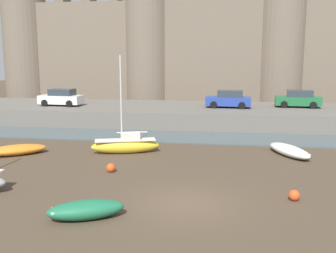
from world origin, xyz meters
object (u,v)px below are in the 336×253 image
at_px(car_quay_west, 298,99).
at_px(sailboat_near_channel_right, 126,145).
at_px(mooring_buoy_mid_mud, 294,195).
at_px(car_quay_centre_east, 229,99).
at_px(rowboat_foreground_left, 289,150).
at_px(rowboat_foreground_right, 16,150).
at_px(mooring_buoy_near_channel, 111,168).
at_px(car_quay_east, 61,98).
at_px(rowboat_midflat_centre, 86,209).

bearing_deg(car_quay_west, sailboat_near_channel_right, -133.84).
height_order(sailboat_near_channel_right, mooring_buoy_mid_mud, sailboat_near_channel_right).
distance_m(car_quay_centre_east, car_quay_west, 6.53).
distance_m(rowboat_foreground_left, car_quay_west, 13.16).
bearing_deg(rowboat_foreground_right, rowboat_foreground_left, 7.80).
distance_m(rowboat_foreground_left, mooring_buoy_near_channel, 11.41).
bearing_deg(rowboat_foreground_left, car_quay_centre_east, 108.08).
height_order(mooring_buoy_mid_mud, mooring_buoy_near_channel, mooring_buoy_near_channel).
bearing_deg(car_quay_east, sailboat_near_channel_right, -51.17).
bearing_deg(car_quay_centre_east, rowboat_midflat_centre, -103.65).
bearing_deg(rowboat_midflat_centre, car_quay_centre_east, 76.35).
distance_m(rowboat_midflat_centre, mooring_buoy_mid_mud, 8.90).
xyz_separation_m(rowboat_midflat_centre, car_quay_west, (11.99, 24.09, 1.91)).
bearing_deg(rowboat_midflat_centre, rowboat_foreground_right, 131.40).
bearing_deg(car_quay_west, car_quay_centre_east, -169.54).
bearing_deg(mooring_buoy_near_channel, rowboat_foreground_right, 158.37).
bearing_deg(rowboat_midflat_centre, sailboat_near_channel_right, 95.97).
relative_size(mooring_buoy_mid_mud, car_quay_west, 0.12).
bearing_deg(car_quay_west, mooring_buoy_mid_mud, -99.97).
bearing_deg(rowboat_foreground_left, mooring_buoy_near_channel, -153.04).
bearing_deg(car_quay_centre_east, mooring_buoy_near_channel, -110.94).
height_order(mooring_buoy_mid_mud, car_quay_centre_east, car_quay_centre_east).
xyz_separation_m(mooring_buoy_near_channel, car_quay_west, (12.82, 17.91, 2.05)).
xyz_separation_m(mooring_buoy_mid_mud, car_quay_west, (3.67, 20.90, 2.05)).
relative_size(rowboat_foreground_right, car_quay_east, 0.92).
xyz_separation_m(rowboat_foreground_right, car_quay_west, (19.91, 15.10, 1.96)).
bearing_deg(mooring_buoy_mid_mud, sailboat_near_channel_right, 142.25).
bearing_deg(rowboat_foreground_right, sailboat_near_channel_right, 12.22).
relative_size(sailboat_near_channel_right, rowboat_foreground_left, 1.55).
bearing_deg(car_quay_centre_east, car_quay_west, 10.46).
distance_m(mooring_buoy_mid_mud, car_quay_centre_east, 20.02).
xyz_separation_m(rowboat_foreground_left, mooring_buoy_mid_mud, (-1.02, -8.17, -0.10)).
xyz_separation_m(rowboat_midflat_centre, rowboat_foreground_left, (9.33, 11.35, -0.05)).
relative_size(rowboat_foreground_right, mooring_buoy_near_channel, 7.80).
distance_m(rowboat_foreground_right, car_quay_east, 13.40).
bearing_deg(car_quay_east, mooring_buoy_near_channel, -58.91).
bearing_deg(mooring_buoy_near_channel, sailboat_near_channel_right, 93.43).
distance_m(sailboat_near_channel_right, car_quay_centre_east, 14.21).
height_order(sailboat_near_channel_right, rowboat_midflat_centre, sailboat_near_channel_right).
bearing_deg(rowboat_midflat_centre, rowboat_foreground_left, 50.58).
bearing_deg(car_quay_west, rowboat_foreground_right, -142.82).
relative_size(car_quay_east, car_quay_west, 1.00).
xyz_separation_m(sailboat_near_channel_right, mooring_buoy_mid_mud, (9.41, -7.28, -0.32)).
bearing_deg(mooring_buoy_mid_mud, rowboat_foreground_left, 82.88).
bearing_deg(mooring_buoy_mid_mud, car_quay_east, 134.80).
relative_size(rowboat_foreground_left, car_quay_centre_east, 0.97).
bearing_deg(rowboat_midflat_centre, mooring_buoy_near_channel, 97.72).
xyz_separation_m(rowboat_foreground_right, rowboat_foreground_left, (17.26, 2.36, 0.00)).
relative_size(sailboat_near_channel_right, car_quay_west, 1.50).
bearing_deg(mooring_buoy_near_channel, rowboat_foreground_left, 26.96).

